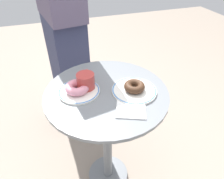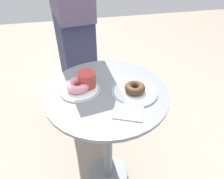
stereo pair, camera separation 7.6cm
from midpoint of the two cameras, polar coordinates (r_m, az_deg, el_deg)
The scene contains 9 objects.
ground_plane at distance 1.58m, azimuth -2.59°, elevation -23.30°, with size 7.00×7.00×0.02m, color gray.
cafe_table at distance 1.13m, azimuth -3.37°, elevation -9.22°, with size 0.61×0.61×0.76m.
plate_left at distance 0.99m, azimuth -11.52°, elevation -0.49°, with size 0.20×0.20×0.01m.
plate_right at distance 0.98m, azimuth 4.10°, elevation -0.30°, with size 0.22×0.22×0.01m.
donut_pink_frosted at distance 0.97m, azimuth -12.13°, elevation 0.53°, with size 0.11×0.11×0.04m, color pink.
donut_chocolate at distance 0.96m, azimuth 4.17°, elevation 0.81°, with size 0.10×0.10×0.04m, color #422819.
paper_napkin at distance 0.88m, azimuth 2.91°, elevation -5.44°, with size 0.13×0.13×0.01m, color white.
coffee_mug at distance 0.99m, azimuth -9.66°, elevation 2.24°, with size 0.09×0.12×0.09m.
person_figure at distance 1.51m, azimuth -15.04°, elevation 15.48°, with size 0.29×0.47×1.70m.
Camera 1 is at (-0.22, -0.75, 1.37)m, focal length 32.12 mm.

